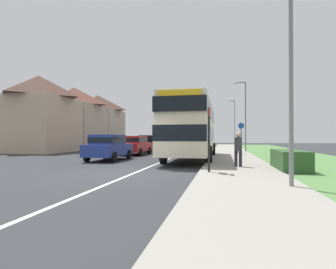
{
  "coord_description": "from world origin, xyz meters",
  "views": [
    {
      "loc": [
        3.52,
        -10.53,
        1.47
      ],
      "look_at": [
        0.63,
        3.88,
        1.6
      ],
      "focal_mm": 29.16,
      "sensor_mm": 36.0,
      "label": 1
    }
  ],
  "objects": [
    {
      "name": "grass_verge_seaward",
      "position": [
        8.5,
        6.0,
        0.04
      ],
      "size": [
        6.0,
        68.0,
        0.08
      ],
      "primitive_type": "cube",
      "color": "#517F42",
      "rests_on": "ground_plane"
    },
    {
      "name": "roadside_hedge",
      "position": [
        6.3,
        1.81,
        0.45
      ],
      "size": [
        1.1,
        2.87,
        0.9
      ],
      "primitive_type": "cube",
      "color": "#2D5128",
      "rests_on": "ground_plane"
    },
    {
      "name": "street_lamp_mid",
      "position": [
        5.47,
        15.38,
        3.81
      ],
      "size": [
        1.14,
        0.2,
        6.55
      ],
      "color": "slate",
      "rests_on": "ground_plane"
    },
    {
      "name": "bus_stop_sign",
      "position": [
        3.0,
        0.07,
        1.54
      ],
      "size": [
        0.09,
        0.52,
        2.6
      ],
      "color": "black",
      "rests_on": "ground_plane"
    },
    {
      "name": "pedestrian_at_stop",
      "position": [
        4.21,
        2.29,
        0.98
      ],
      "size": [
        0.34,
        0.34,
        1.67
      ],
      "color": "#23232D",
      "rests_on": "ground_plane"
    },
    {
      "name": "parked_car_blue",
      "position": [
        -3.48,
        5.48,
        0.89
      ],
      "size": [
        1.89,
        4.16,
        1.61
      ],
      "color": "navy",
      "rests_on": "ground_plane"
    },
    {
      "name": "parked_car_red",
      "position": [
        -3.57,
        10.78,
        0.86
      ],
      "size": [
        1.98,
        4.31,
        1.55
      ],
      "color": "#B21E1E",
      "rests_on": "ground_plane"
    },
    {
      "name": "street_lamp_far",
      "position": [
        5.31,
        34.45,
        4.23
      ],
      "size": [
        1.14,
        0.2,
        7.36
      ],
      "color": "slate",
      "rests_on": "ground_plane"
    },
    {
      "name": "ground_plane",
      "position": [
        0.0,
        0.0,
        0.0
      ],
      "size": [
        120.0,
        120.0,
        0.0
      ],
      "primitive_type": "plane",
      "color": "#2D3033"
    },
    {
      "name": "double_decker_bus",
      "position": [
        1.57,
        7.05,
        2.14
      ],
      "size": [
        2.8,
        10.61,
        3.7
      ],
      "color": "beige",
      "rests_on": "ground_plane"
    },
    {
      "name": "house_terrace_far_side",
      "position": [
        -14.08,
        19.36,
        3.73
      ],
      "size": [
        6.1,
        19.0,
        7.46
      ],
      "color": "#C1A88E",
      "rests_on": "ground_plane"
    },
    {
      "name": "parked_car_black",
      "position": [
        -3.62,
        15.72,
        0.9
      ],
      "size": [
        1.92,
        4.04,
        1.63
      ],
      "color": "black",
      "rests_on": "ground_plane"
    },
    {
      "name": "pedestrian_walking_away",
      "position": [
        4.8,
        12.76,
        0.98
      ],
      "size": [
        0.34,
        0.34,
        1.67
      ],
      "color": "#23232D",
      "rests_on": "ground_plane"
    },
    {
      "name": "parked_car_dark_green",
      "position": [
        -3.71,
        20.97,
        0.89
      ],
      "size": [
        1.95,
        3.94,
        1.61
      ],
      "color": "#19472D",
      "rests_on": "ground_plane"
    },
    {
      "name": "cycle_route_sign",
      "position": [
        4.86,
        10.33,
        1.43
      ],
      "size": [
        0.44,
        0.08,
        2.52
      ],
      "color": "slate",
      "rests_on": "ground_plane"
    },
    {
      "name": "pavement_near_side",
      "position": [
        4.2,
        6.0,
        0.06
      ],
      "size": [
        3.2,
        68.0,
        0.12
      ],
      "primitive_type": "cube",
      "color": "gray",
      "rests_on": "ground_plane"
    },
    {
      "name": "lane_marking_centre",
      "position": [
        0.0,
        8.0,
        0.0
      ],
      "size": [
        0.14,
        60.0,
        0.01
      ],
      "primitive_type": "cube",
      "color": "silver",
      "rests_on": "ground_plane"
    },
    {
      "name": "street_lamp_near",
      "position": [
        5.26,
        -2.52,
        4.07
      ],
      "size": [
        1.14,
        0.2,
        7.04
      ],
      "color": "slate",
      "rests_on": "ground_plane"
    }
  ]
}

